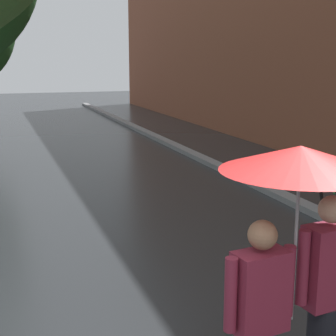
% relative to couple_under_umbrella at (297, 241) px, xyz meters
% --- Properties ---
extents(kerb_strip, '(0.30, 36.00, 0.12)m').
position_rel_couple_under_umbrella_xyz_m(kerb_strip, '(3.30, 9.27, -1.36)').
color(kerb_strip, slate).
rests_on(kerb_strip, ground).
extents(couple_under_umbrella, '(1.21, 1.15, 2.13)m').
position_rel_couple_under_umbrella_xyz_m(couple_under_umbrella, '(0.00, 0.00, 0.00)').
color(couple_under_umbrella, '#1E233D').
rests_on(couple_under_umbrella, ground).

